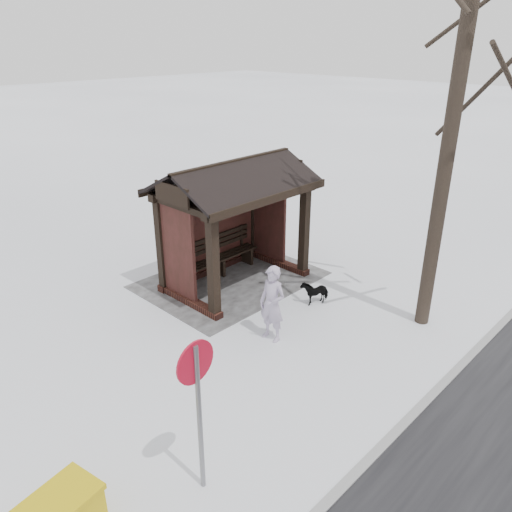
{
  "coord_description": "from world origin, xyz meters",
  "views": [
    {
      "loc": [
        7.64,
        8.08,
        5.62
      ],
      "look_at": [
        0.12,
        0.8,
        1.0
      ],
      "focal_mm": 35.0,
      "sensor_mm": 36.0,
      "label": 1
    }
  ],
  "objects_px": {
    "dog": "(315,291)",
    "road_sign": "(197,386)",
    "bus_shelter": "(230,198)",
    "tree_near": "(471,1)",
    "pedestrian": "(272,304)"
  },
  "relations": [
    {
      "from": "bus_shelter",
      "to": "dog",
      "type": "bearing_deg",
      "value": 104.6
    },
    {
      "from": "pedestrian",
      "to": "dog",
      "type": "height_order",
      "value": "pedestrian"
    },
    {
      "from": "bus_shelter",
      "to": "pedestrian",
      "type": "height_order",
      "value": "bus_shelter"
    },
    {
      "from": "bus_shelter",
      "to": "pedestrian",
      "type": "xyz_separation_m",
      "value": [
        1.23,
        2.49,
        -1.37
      ]
    },
    {
      "from": "dog",
      "to": "road_sign",
      "type": "bearing_deg",
      "value": -50.06
    },
    {
      "from": "bus_shelter",
      "to": "dog",
      "type": "height_order",
      "value": "bus_shelter"
    },
    {
      "from": "bus_shelter",
      "to": "road_sign",
      "type": "xyz_separation_m",
      "value": [
        4.56,
        4.24,
        -0.5
      ]
    },
    {
      "from": "pedestrian",
      "to": "road_sign",
      "type": "distance_m",
      "value": 3.86
    },
    {
      "from": "tree_near",
      "to": "road_sign",
      "type": "relative_size",
      "value": 3.91
    },
    {
      "from": "dog",
      "to": "bus_shelter",
      "type": "bearing_deg",
      "value": -147.44
    },
    {
      "from": "tree_near",
      "to": "pedestrian",
      "type": "distance_m",
      "value": 6.3
    },
    {
      "from": "tree_near",
      "to": "dog",
      "type": "xyz_separation_m",
      "value": [
        0.93,
        -2.18,
        -5.88
      ]
    },
    {
      "from": "bus_shelter",
      "to": "tree_near",
      "type": "bearing_deg",
      "value": 108.99
    },
    {
      "from": "bus_shelter",
      "to": "dog",
      "type": "relative_size",
      "value": 5.55
    },
    {
      "from": "pedestrian",
      "to": "dog",
      "type": "xyz_separation_m",
      "value": [
        -1.8,
        -0.31,
        -0.52
      ]
    }
  ]
}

